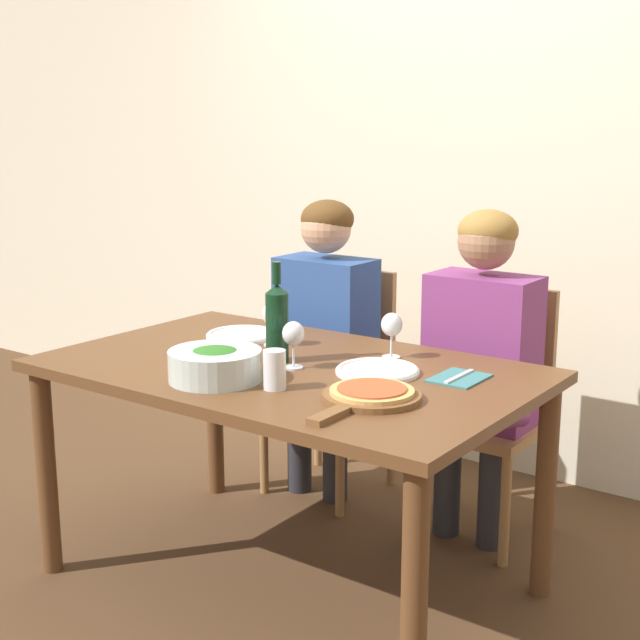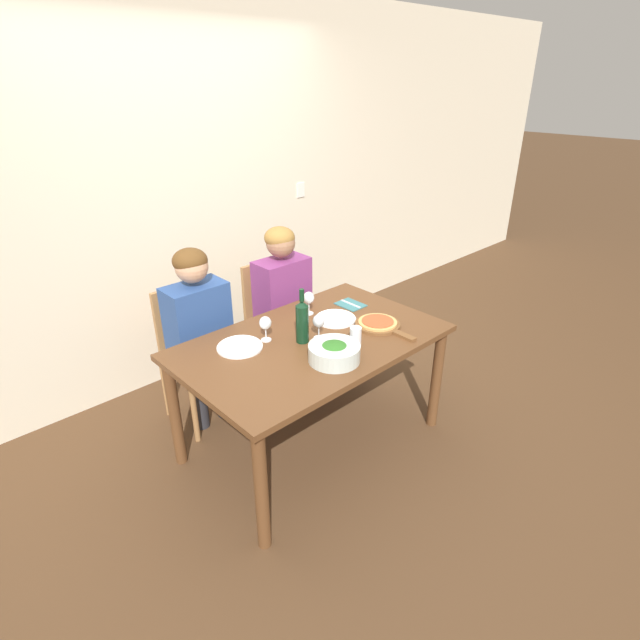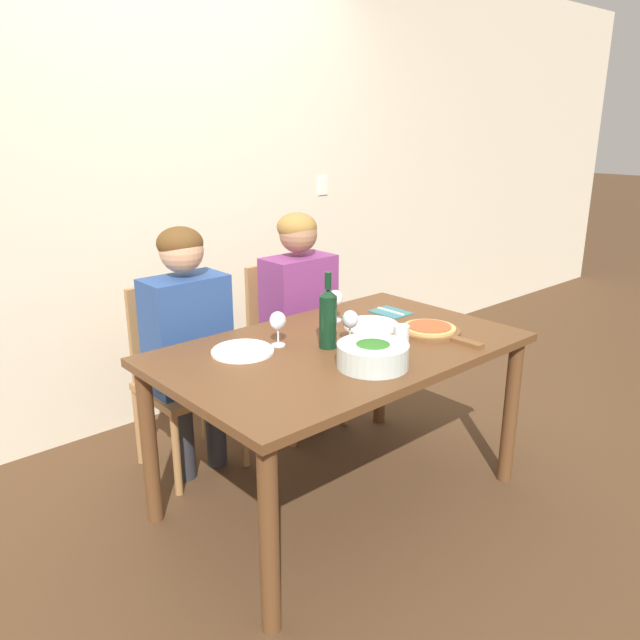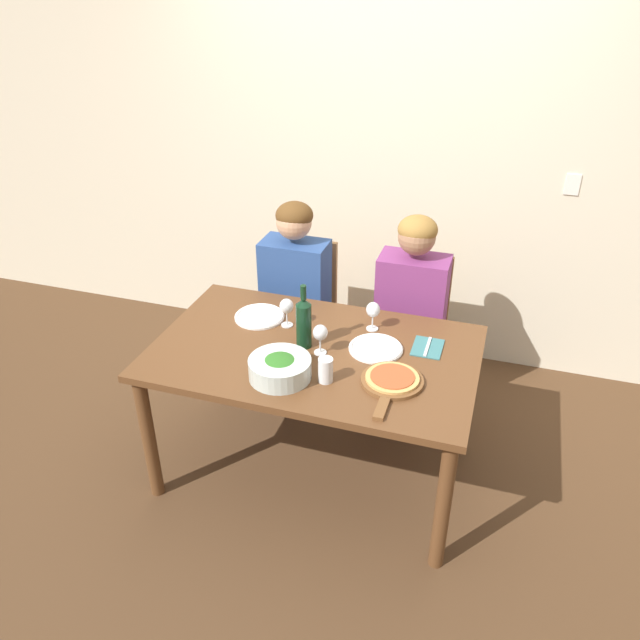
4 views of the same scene
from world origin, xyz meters
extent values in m
plane|color=#4C331E|center=(0.00, 0.00, 0.00)|extent=(40.00, 40.00, 0.00)
cube|color=beige|center=(0.00, 1.37, 1.35)|extent=(10.00, 0.05, 2.70)
cube|color=white|center=(1.10, 1.34, 1.25)|extent=(0.08, 0.01, 0.12)
cube|color=brown|center=(0.00, 0.00, 0.73)|extent=(1.54, 0.95, 0.04)
cylinder|color=brown|center=(-0.71, -0.42, 0.36)|extent=(0.07, 0.07, 0.71)
cylinder|color=brown|center=(0.71, -0.42, 0.36)|extent=(0.07, 0.07, 0.71)
cylinder|color=brown|center=(-0.71, 0.42, 0.36)|extent=(0.07, 0.07, 0.71)
cylinder|color=brown|center=(0.71, 0.42, 0.36)|extent=(0.07, 0.07, 0.71)
cube|color=#9E7042|center=(-0.34, 0.71, 0.42)|extent=(0.42, 0.42, 0.04)
cube|color=#9E7042|center=(-0.34, 0.90, 0.67)|extent=(0.38, 0.03, 0.47)
cylinder|color=#9E7042|center=(-0.53, 0.52, 0.20)|extent=(0.04, 0.04, 0.40)
cylinder|color=#9E7042|center=(-0.15, 0.52, 0.20)|extent=(0.04, 0.04, 0.40)
cylinder|color=#9E7042|center=(-0.53, 0.90, 0.20)|extent=(0.04, 0.04, 0.40)
cylinder|color=#9E7042|center=(-0.15, 0.90, 0.20)|extent=(0.04, 0.04, 0.40)
cube|color=#9E7042|center=(0.34, 0.71, 0.42)|extent=(0.42, 0.42, 0.04)
cube|color=#9E7042|center=(0.34, 0.90, 0.67)|extent=(0.38, 0.03, 0.47)
cylinder|color=#9E7042|center=(0.15, 0.52, 0.20)|extent=(0.04, 0.04, 0.40)
cylinder|color=#9E7042|center=(0.53, 0.52, 0.20)|extent=(0.04, 0.04, 0.40)
cylinder|color=#9E7042|center=(0.15, 0.90, 0.20)|extent=(0.04, 0.04, 0.40)
cylinder|color=#9E7042|center=(0.53, 0.90, 0.20)|extent=(0.04, 0.04, 0.40)
cylinder|color=#28282D|center=(-0.43, 0.63, 0.22)|extent=(0.10, 0.10, 0.44)
cylinder|color=#28282D|center=(-0.25, 0.63, 0.22)|extent=(0.10, 0.10, 0.44)
cube|color=navy|center=(-0.34, 0.69, 0.71)|extent=(0.38, 0.22, 0.54)
cylinder|color=navy|center=(-0.54, 0.44, 0.56)|extent=(0.07, 0.31, 0.14)
cylinder|color=navy|center=(-0.14, 0.44, 0.56)|extent=(0.07, 0.31, 0.14)
sphere|color=tan|center=(-0.34, 0.69, 1.10)|extent=(0.20, 0.20, 0.20)
ellipsoid|color=#563819|center=(-0.34, 0.70, 1.13)|extent=(0.21, 0.21, 0.15)
cylinder|color=#28282D|center=(0.25, 0.63, 0.22)|extent=(0.10, 0.10, 0.44)
cylinder|color=#28282D|center=(0.43, 0.63, 0.22)|extent=(0.10, 0.10, 0.44)
cube|color=#7A3370|center=(0.34, 0.69, 0.71)|extent=(0.38, 0.22, 0.54)
cylinder|color=#7A3370|center=(0.14, 0.44, 0.56)|extent=(0.07, 0.31, 0.14)
cylinder|color=#7A3370|center=(0.54, 0.44, 0.56)|extent=(0.07, 0.31, 0.14)
sphere|color=#9E7051|center=(0.34, 0.69, 1.10)|extent=(0.20, 0.20, 0.20)
ellipsoid|color=olive|center=(0.34, 0.70, 1.13)|extent=(0.21, 0.21, 0.15)
cylinder|color=black|center=(-0.06, 0.02, 0.86)|extent=(0.07, 0.07, 0.22)
cone|color=black|center=(-0.06, 0.02, 0.99)|extent=(0.07, 0.07, 0.03)
cylinder|color=black|center=(-0.06, 0.02, 1.04)|extent=(0.03, 0.03, 0.07)
cylinder|color=silver|center=(-0.08, -0.26, 0.79)|extent=(0.28, 0.28, 0.09)
ellipsoid|color=#2D6B23|center=(-0.08, -0.26, 0.80)|extent=(0.23, 0.23, 0.10)
cylinder|color=white|center=(-0.37, 0.20, 0.75)|extent=(0.26, 0.26, 0.01)
torus|color=white|center=(-0.37, 0.20, 0.76)|extent=(0.25, 0.25, 0.02)
cylinder|color=white|center=(0.28, 0.09, 0.75)|extent=(0.26, 0.26, 0.01)
torus|color=white|center=(0.28, 0.09, 0.76)|extent=(0.25, 0.25, 0.02)
cylinder|color=brown|center=(0.41, -0.15, 0.76)|extent=(0.28, 0.28, 0.02)
cube|color=brown|center=(0.41, -0.35, 0.76)|extent=(0.04, 0.14, 0.02)
cylinder|color=tan|center=(0.41, -0.15, 0.77)|extent=(0.24, 0.24, 0.01)
cylinder|color=#AD4C28|center=(0.41, -0.15, 0.78)|extent=(0.19, 0.19, 0.01)
cylinder|color=silver|center=(-0.20, 0.17, 0.75)|extent=(0.06, 0.06, 0.01)
cylinder|color=silver|center=(-0.20, 0.17, 0.79)|extent=(0.01, 0.01, 0.07)
ellipsoid|color=silver|center=(-0.20, 0.17, 0.86)|extent=(0.07, 0.07, 0.08)
ellipsoid|color=maroon|center=(-0.20, 0.17, 0.85)|extent=(0.06, 0.06, 0.03)
cylinder|color=silver|center=(0.22, 0.27, 0.75)|extent=(0.06, 0.06, 0.01)
cylinder|color=silver|center=(0.22, 0.27, 0.79)|extent=(0.01, 0.01, 0.07)
ellipsoid|color=silver|center=(0.22, 0.27, 0.86)|extent=(0.07, 0.07, 0.08)
ellipsoid|color=maroon|center=(0.22, 0.27, 0.85)|extent=(0.06, 0.06, 0.03)
cylinder|color=silver|center=(0.04, -0.02, 0.75)|extent=(0.06, 0.06, 0.01)
cylinder|color=silver|center=(0.04, -0.02, 0.79)|extent=(0.01, 0.01, 0.07)
ellipsoid|color=silver|center=(0.04, -0.02, 0.86)|extent=(0.07, 0.07, 0.08)
ellipsoid|color=maroon|center=(0.04, -0.02, 0.85)|extent=(0.06, 0.06, 0.03)
cylinder|color=silver|center=(0.13, -0.22, 0.81)|extent=(0.07, 0.07, 0.12)
cube|color=#387075|center=(0.51, 0.18, 0.75)|extent=(0.14, 0.18, 0.01)
cube|color=silver|center=(0.51, 0.18, 0.76)|extent=(0.01, 0.17, 0.01)
camera|label=1|loc=(1.68, -2.15, 1.50)|focal=50.00mm
camera|label=2|loc=(-1.71, -1.89, 2.12)|focal=28.00mm
camera|label=3|loc=(-1.72, -1.80, 1.65)|focal=35.00mm
camera|label=4|loc=(0.79, -2.36, 2.36)|focal=35.00mm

